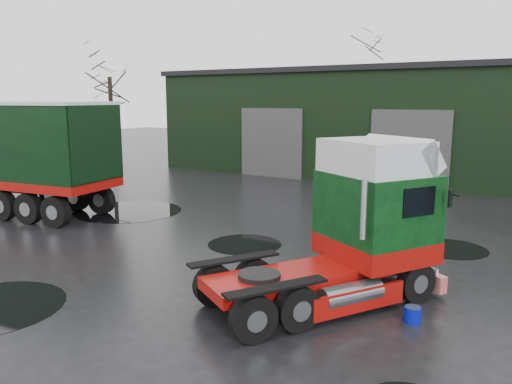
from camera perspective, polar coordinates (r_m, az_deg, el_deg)
ground at (r=14.91m, az=-4.73°, el=-7.07°), size 100.00×100.00×0.00m
warehouse at (r=32.15m, az=19.92°, el=7.52°), size 32.40×12.40×6.30m
hero_tractor at (r=10.94m, az=7.02°, el=-3.70°), size 5.19×6.32×3.65m
wash_bucket at (r=10.99m, az=17.47°, el=-13.22°), size 0.43×0.43×0.33m
tree_left at (r=34.58m, az=-16.25°, el=9.71°), size 4.40×4.40×8.50m
tree_back_a at (r=43.90m, az=12.31°, el=10.62°), size 4.40×4.40×9.50m
puddle_1 at (r=16.47m, az=21.23°, el=-6.05°), size 2.25×2.25×0.01m
puddle_2 at (r=21.07m, az=-14.34°, el=-2.12°), size 4.26×4.26×0.01m
puddle_4 at (r=15.83m, az=-1.31°, el=-5.97°), size 2.34×2.34×0.01m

